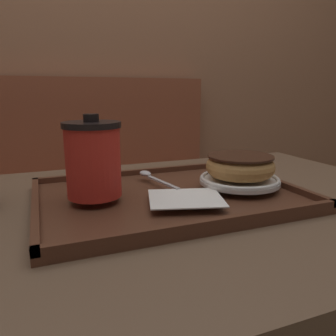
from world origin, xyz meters
name	(u,v)px	position (x,y,z in m)	size (l,w,h in m)	color
wall_behind	(88,34)	(0.00, 1.10, 1.20)	(8.00, 0.05, 2.40)	#9E6B4C
booth_bench	(57,236)	(-0.21, 0.87, 0.32)	(1.50, 0.44, 1.00)	brown
cafe_table	(182,270)	(0.00, 0.00, 0.57)	(1.05, 0.71, 0.73)	brown
serving_tray	(168,196)	(-0.03, 0.01, 0.73)	(0.49, 0.36, 0.02)	#512D1E
napkin_paper	(186,198)	(-0.02, -0.06, 0.75)	(0.15, 0.14, 0.00)	white
coffee_cup_front	(93,159)	(-0.17, 0.02, 0.82)	(0.10, 0.10, 0.15)	red
plate_with_chocolate_donut	(239,180)	(0.12, -0.01, 0.76)	(0.16, 0.16, 0.01)	white
donut_chocolate_glazed	(240,166)	(0.12, -0.01, 0.79)	(0.14, 0.14, 0.04)	tan
spoon	(150,176)	(-0.03, 0.10, 0.76)	(0.04, 0.15, 0.01)	silver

